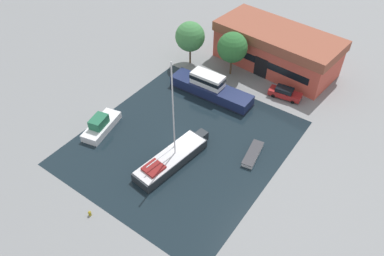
{
  "coord_description": "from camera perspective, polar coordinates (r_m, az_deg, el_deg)",
  "views": [
    {
      "loc": [
        20.94,
        -27.13,
        34.12
      ],
      "look_at": [
        0.0,
        2.01,
        1.0
      ],
      "focal_mm": 35.0,
      "sensor_mm": 36.0,
      "label": 1
    }
  ],
  "objects": [
    {
      "name": "ground_plane",
      "position": [
        48.36,
        -1.39,
        -2.18
      ],
      "size": [
        440.0,
        440.0,
        0.0
      ],
      "primitive_type": "plane",
      "color": "gray"
    },
    {
      "name": "water_canal",
      "position": [
        48.36,
        -1.39,
        -2.18
      ],
      "size": [
        24.14,
        26.82,
        0.01
      ],
      "primitive_type": "cube",
      "color": "black",
      "rests_on": "ground"
    },
    {
      "name": "warehouse_building",
      "position": [
        62.21,
        12.75,
        11.75
      ],
      "size": [
        20.25,
        10.44,
        6.22
      ],
      "rotation": [
        0.0,
        0.0,
        -0.09
      ],
      "color": "#C64C3D",
      "rests_on": "ground"
    },
    {
      "name": "quay_tree_near_building",
      "position": [
        58.15,
        6.17,
        12.11
      ],
      "size": [
        4.65,
        4.65,
        7.08
      ],
      "color": "brown",
      "rests_on": "ground"
    },
    {
      "name": "quay_tree_by_water",
      "position": [
        60.54,
        -0.3,
        13.76
      ],
      "size": [
        4.7,
        4.7,
        7.18
      ],
      "color": "brown",
      "rests_on": "ground"
    },
    {
      "name": "parked_car",
      "position": [
        56.54,
        13.98,
        5.21
      ],
      "size": [
        4.93,
        2.3,
        1.66
      ],
      "rotation": [
        0.0,
        0.0,
        4.83
      ],
      "color": "maroon",
      "rests_on": "ground"
    },
    {
      "name": "sailboat_moored",
      "position": [
        45.5,
        -3.1,
        -4.61
      ],
      "size": [
        4.04,
        11.51,
        14.11
      ],
      "rotation": [
        0.0,
        0.0,
        -0.12
      ],
      "color": "#23282D",
      "rests_on": "water_canal"
    },
    {
      "name": "motor_cruiser",
      "position": [
        55.24,
        2.78,
        6.13
      ],
      "size": [
        12.96,
        3.32,
        3.45
      ],
      "rotation": [
        0.0,
        0.0,
        1.59
      ],
      "color": "#19234C",
      "rests_on": "water_canal"
    },
    {
      "name": "small_dinghy",
      "position": [
        47.09,
        9.26,
        -3.93
      ],
      "size": [
        2.16,
        4.8,
        0.58
      ],
      "rotation": [
        0.0,
        0.0,
        3.31
      ],
      "color": "silver",
      "rests_on": "water_canal"
    },
    {
      "name": "cabin_boat",
      "position": [
        50.97,
        -13.7,
        0.42
      ],
      "size": [
        3.7,
        6.61,
        2.28
      ],
      "rotation": [
        0.0,
        0.0,
        0.22
      ],
      "color": "white",
      "rests_on": "water_canal"
    },
    {
      "name": "mooring_bollard",
      "position": [
        42.4,
        -15.32,
        -12.42
      ],
      "size": [
        0.33,
        0.33,
        0.63
      ],
      "color": "olive",
      "rests_on": "ground"
    }
  ]
}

